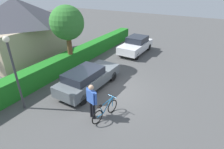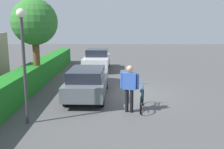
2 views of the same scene
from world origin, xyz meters
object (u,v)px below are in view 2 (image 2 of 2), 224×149
(parked_car_near, at_px, (88,81))
(person_rider, at_px, (129,85))
(parked_car_far, at_px, (97,59))
(tree_kerbside, at_px, (34,23))
(bicycle, at_px, (142,100))
(street_lamp, at_px, (23,50))

(parked_car_near, xyz_separation_m, person_rider, (-2.02, -1.70, 0.32))
(parked_car_far, xyz_separation_m, tree_kerbside, (-5.45, 2.71, 2.52))
(parked_car_near, relative_size, tree_kerbside, 1.00)
(parked_car_far, height_order, tree_kerbside, tree_kerbside)
(parked_car_near, xyz_separation_m, tree_kerbside, (1.64, 2.70, 2.54))
(parked_car_far, relative_size, person_rider, 2.29)
(bicycle, relative_size, tree_kerbside, 0.38)
(parked_car_far, bearing_deg, person_rider, -169.43)
(street_lamp, height_order, tree_kerbside, tree_kerbside)
(parked_car_far, xyz_separation_m, street_lamp, (-10.21, 1.70, 1.68))
(street_lamp, bearing_deg, bicycle, -70.34)
(parked_car_near, height_order, bicycle, parked_car_near)
(parked_car_far, height_order, bicycle, parked_car_far)
(parked_car_near, relative_size, parked_car_far, 1.10)
(street_lamp, bearing_deg, person_rider, -72.05)
(parked_car_near, distance_m, street_lamp, 3.94)
(person_rider, bearing_deg, bicycle, -59.80)
(street_lamp, bearing_deg, parked_car_near, -28.52)
(person_rider, xyz_separation_m, tree_kerbside, (3.66, 4.41, 2.22))
(bicycle, bearing_deg, person_rider, 120.20)
(parked_car_near, xyz_separation_m, parked_car_far, (7.09, -0.01, 0.03))
(bicycle, height_order, tree_kerbside, tree_kerbside)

